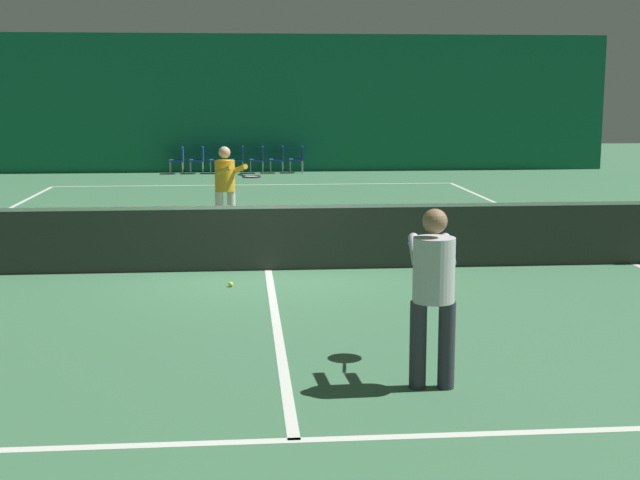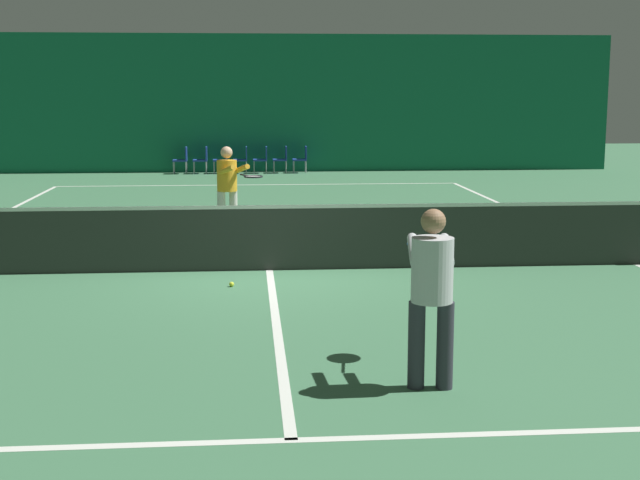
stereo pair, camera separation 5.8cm
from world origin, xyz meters
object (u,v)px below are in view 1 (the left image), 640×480
courtside_chair_0 (179,158)px  tennis_net (268,235)px  courtside_chair_6 (299,158)px  player_far (226,183)px  tennis_ball (231,284)px  courtside_chair_1 (199,158)px  courtside_chair_3 (239,158)px  courtside_chair_2 (219,158)px  courtside_chair_4 (259,158)px  player_near (433,284)px  courtside_chair_5 (279,158)px

courtside_chair_0 → tennis_net: bearing=8.6°
courtside_chair_6 → courtside_chair_0: bearing=-90.0°
player_far → tennis_ball: player_far is taller
courtside_chair_1 → courtside_chair_3: size_ratio=1.00×
tennis_net → player_far: 3.51m
courtside_chair_2 → courtside_chair_3: same height
courtside_chair_0 → courtside_chair_4: (2.50, 0.00, 0.00)m
tennis_net → courtside_chair_4: 15.44m
player_near → courtside_chair_4: size_ratio=1.89×
player_far → courtside_chair_3: bearing=149.9°
courtside_chair_1 → courtside_chair_5: bearing=90.0°
courtside_chair_5 → tennis_ball: 16.57m
tennis_ball → courtside_chair_1: bearing=94.0°
courtside_chair_4 → courtside_chair_6: size_ratio=1.00×
courtside_chair_3 → tennis_ball: size_ratio=12.73×
courtside_chair_2 → courtside_chair_4: size_ratio=1.00×
courtside_chair_2 → tennis_net: bearing=4.0°
player_near → courtside_chair_2: player_near is taller
player_far → tennis_net: bearing=-18.4°
tennis_ball → courtside_chair_4: bearing=87.5°
player_far → courtside_chair_6: size_ratio=1.88×
courtside_chair_4 → courtside_chair_2: bearing=-90.0°
player_near → courtside_chair_3: bearing=11.7°
courtside_chair_6 → tennis_net: bearing=-5.3°
tennis_net → courtside_chair_2: size_ratio=14.29×
courtside_chair_1 → courtside_chair_3: bearing=90.0°
player_near → courtside_chair_0: player_near is taller
courtside_chair_1 → courtside_chair_6: 3.13m
courtside_chair_5 → courtside_chair_1: bearing=-90.0°
tennis_net → courtside_chair_5: size_ratio=14.29×
courtside_chair_0 → courtside_chair_3: 1.88m
tennis_ball → tennis_net: bearing=63.6°
player_near → courtside_chair_3: 20.78m
player_near → courtside_chair_1: (-2.97, 20.71, -0.44)m
player_near → courtside_chair_6: size_ratio=1.89×
player_far → courtside_chair_4: size_ratio=1.88×
courtside_chair_3 → courtside_chair_5: same height
player_near → tennis_ball: 4.66m
courtside_chair_2 → tennis_ball: 16.52m
courtside_chair_4 → courtside_chair_5: same height
player_near → courtside_chair_0: bearing=16.8°
courtside_chair_1 → courtside_chair_5: size_ratio=1.00×
tennis_net → courtside_chair_6: tennis_net is taller
tennis_net → courtside_chair_6: size_ratio=14.29×
player_far → courtside_chair_1: player_far is taller
player_far → courtside_chair_3: (0.20, 12.01, -0.44)m
player_near → tennis_ball: (-1.80, 4.20, -0.89)m
courtside_chair_6 → player_near: bearing=-0.4°
courtside_chair_6 → courtside_chair_4: bearing=-90.0°
courtside_chair_6 → tennis_ball: (-1.96, -16.51, -0.45)m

